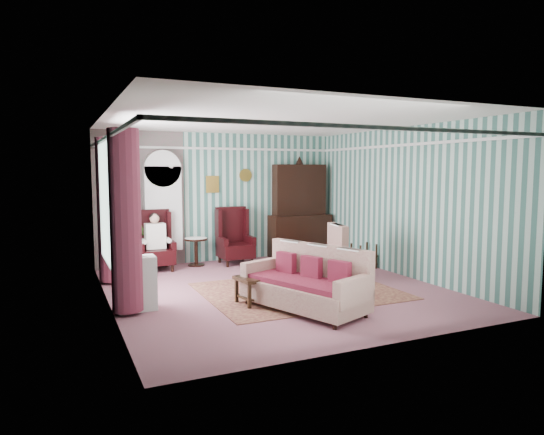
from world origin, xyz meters
name	(u,v)px	position (x,y,z in m)	size (l,w,h in m)	color
floor	(275,289)	(0.00, 0.00, 0.00)	(6.00, 6.00, 0.00)	#884F5E
room_shell	(238,174)	(-0.62, 0.18, 2.01)	(5.53, 6.02, 2.91)	#366258
bookcase	(163,215)	(-1.35, 2.84, 1.12)	(0.80, 0.28, 2.24)	silver
dresser_hutch	(300,207)	(1.90, 2.72, 1.18)	(1.50, 0.56, 2.36)	black
wingback_left	(155,241)	(-1.60, 2.45, 0.62)	(0.76, 0.80, 1.25)	black
wingback_right	(235,236)	(0.15, 2.45, 0.62)	(0.76, 0.80, 1.25)	black
seated_woman	(155,242)	(-1.60, 2.45, 0.59)	(0.44, 0.40, 1.18)	silver
round_side_table	(196,252)	(-0.70, 2.60, 0.30)	(0.50, 0.50, 0.60)	black
nest_table	(364,255)	(2.47, 0.90, 0.27)	(0.45, 0.38, 0.54)	black
plant_stand	(137,283)	(-2.40, -0.30, 0.40)	(0.55, 0.35, 0.80)	silver
rug	(299,291)	(0.30, -0.30, 0.01)	(3.20, 2.60, 0.01)	#541C1F
sofa	(304,280)	(-0.16, -1.35, 0.46)	(1.92, 1.07, 0.92)	beige
floral_armchair	(321,254)	(1.02, 0.20, 0.51)	(0.88, 0.77, 1.01)	#BEB193
coffee_table	(265,289)	(-0.50, -0.69, 0.21)	(0.89, 0.50, 0.43)	black
potted_plant_a	(134,245)	(-2.43, -0.42, 0.99)	(0.34, 0.29, 0.37)	#275119
potted_plant_b	(136,240)	(-2.38, -0.19, 1.03)	(0.25, 0.20, 0.46)	#264D18
potted_plant_c	(133,244)	(-2.42, -0.18, 0.98)	(0.20, 0.20, 0.35)	#1B561C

